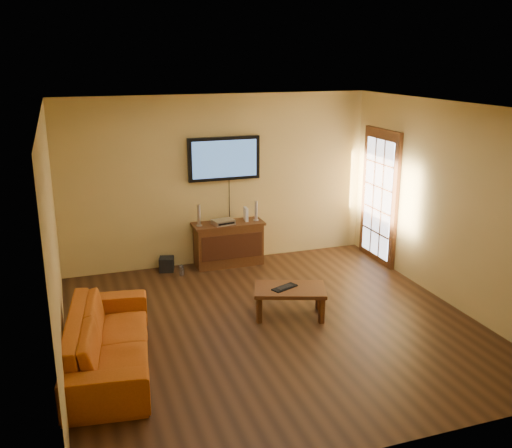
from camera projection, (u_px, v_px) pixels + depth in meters
name	position (u px, v px, depth m)	size (l,w,h in m)	color
ground_plane	(274.00, 325.00, 7.18)	(5.00, 5.00, 0.00)	black
room_walls	(257.00, 184.00, 7.26)	(5.00, 5.00, 5.00)	tan
french_door	(379.00, 198.00, 9.19)	(0.07, 1.02, 2.22)	#44230F
media_console	(229.00, 244.00, 9.16)	(1.14, 0.43, 0.70)	#44230F
television	(224.00, 159.00, 8.94)	(1.16, 0.08, 0.68)	black
coffee_table	(290.00, 292.00, 7.35)	(1.04, 0.82, 0.39)	#44230F
sofa	(108.00, 331.00, 6.12)	(2.13, 0.62, 0.83)	#AE5013
speaker_left	(199.00, 216.00, 8.86)	(0.09, 0.09, 0.34)	silver
speaker_right	(256.00, 212.00, 9.15)	(0.09, 0.09, 0.32)	silver
av_receiver	(223.00, 222.00, 8.98)	(0.32, 0.23, 0.07)	silver
game_console	(246.00, 214.00, 9.15)	(0.05, 0.16, 0.22)	white
subwoofer	(167.00, 264.00, 8.95)	(0.22, 0.22, 0.22)	black
bottle	(181.00, 271.00, 8.75)	(0.06, 0.06, 0.19)	white
keyboard	(285.00, 287.00, 7.32)	(0.38, 0.26, 0.02)	black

